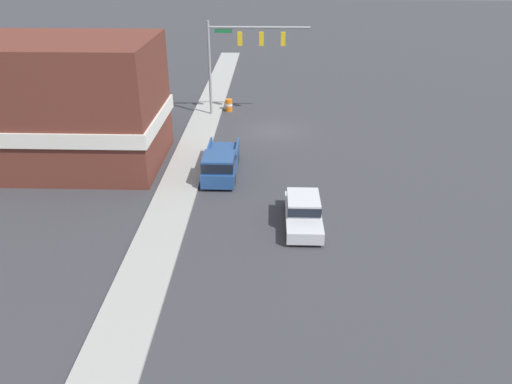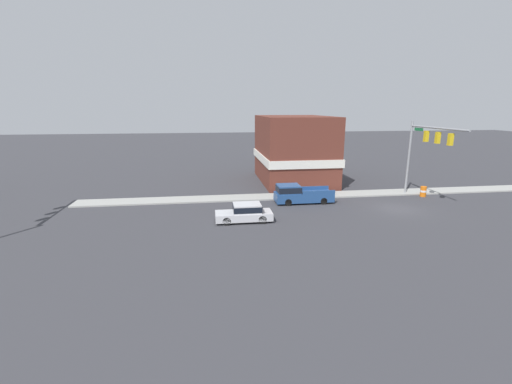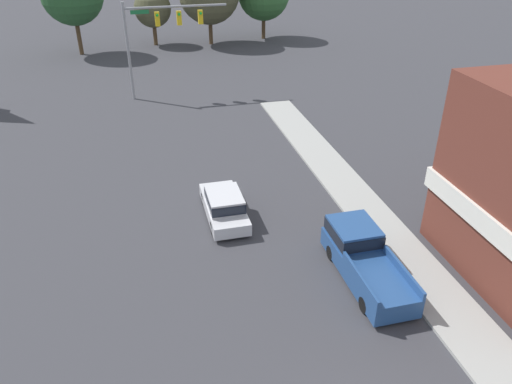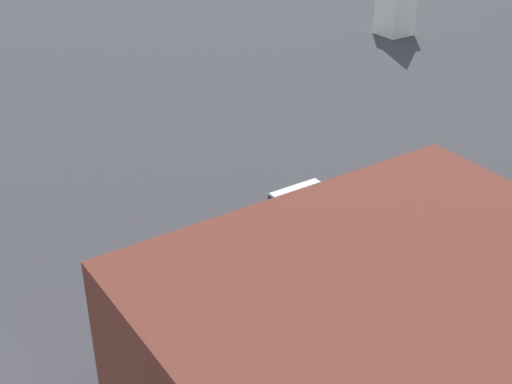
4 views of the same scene
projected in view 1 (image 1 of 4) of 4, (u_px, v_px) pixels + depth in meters
The scene contains 7 objects.
ground_plane at pixel (274, 131), 38.83m from camera, with size 200.00×200.00×0.00m, color #38383D.
sidewalk_curb at pixel (201, 130), 38.97m from camera, with size 2.40×60.00×0.14m.
near_signal_assembly at pixel (242, 47), 39.83m from camera, with size 8.16×0.49×7.70m.
car_lead at pixel (303, 210), 25.79m from camera, with size 1.80×4.59×1.48m.
pickup_truck_parked at pixel (221, 163), 30.99m from camera, with size 1.97×5.60×1.81m.
construction_barrel at pixel (229, 105), 43.22m from camera, with size 0.62×0.62×1.06m.
corner_brick_building at pixel (65, 105), 31.66m from camera, with size 12.21×8.43×8.02m.
Camera 1 is at (0.20, 36.86, 13.19)m, focal length 35.00 mm.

